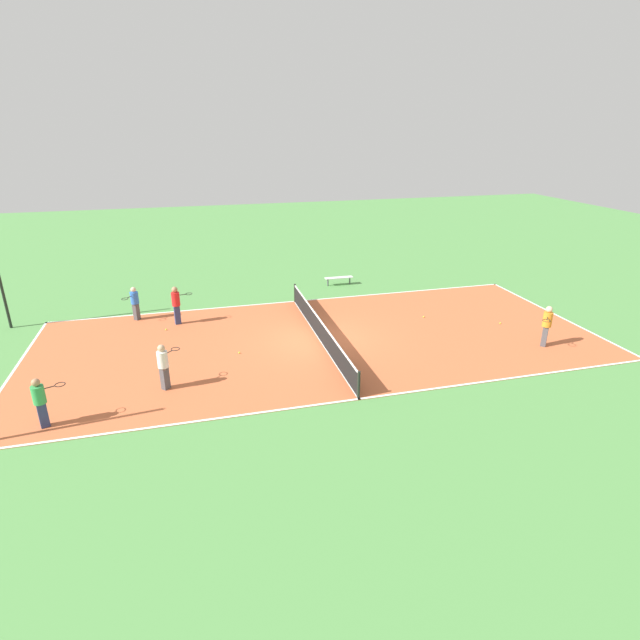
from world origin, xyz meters
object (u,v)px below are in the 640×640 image
(tennis_net, at_px, (320,329))
(player_near_blue, at_px, (135,301))
(player_far_green, at_px, (40,400))
(tennis_ball_midcourt, at_px, (424,317))
(player_far_white, at_px, (163,364))
(player_coach_red, at_px, (176,303))
(tennis_ball_far_baseline, at_px, (500,323))
(tennis_ball_near_net, at_px, (166,329))
(bench, at_px, (339,278))
(player_center_orange, at_px, (547,323))
(tennis_ball_left_sideline, at_px, (239,353))

(tennis_net, height_order, player_near_blue, player_near_blue)
(player_far_green, bearing_deg, tennis_ball_midcourt, -1.46)
(player_far_white, height_order, player_coach_red, player_coach_red)
(tennis_ball_far_baseline, bearing_deg, tennis_ball_near_net, 78.11)
(bench, relative_size, player_near_blue, 1.02)
(player_near_blue, relative_size, player_center_orange, 0.92)
(tennis_ball_near_net, bearing_deg, tennis_ball_midcourt, -97.08)
(player_far_white, xyz_separation_m, tennis_ball_left_sideline, (2.19, -2.72, -0.90))
(tennis_net, distance_m, player_far_green, 10.47)
(tennis_ball_near_net, bearing_deg, tennis_net, -113.30)
(player_far_green, xyz_separation_m, tennis_ball_left_sideline, (3.67, -6.15, -0.88))
(player_far_white, xyz_separation_m, player_far_green, (-1.48, 3.43, -0.03))
(player_far_white, height_order, tennis_ball_near_net, player_far_white)
(player_coach_red, bearing_deg, bench, 12.05)
(tennis_ball_midcourt, distance_m, tennis_ball_far_baseline, 3.41)
(player_near_blue, xyz_separation_m, player_far_green, (-8.60, 1.97, 0.02))
(tennis_net, height_order, player_center_orange, player_center_orange)
(bench, bearing_deg, tennis_ball_near_net, 26.08)
(bench, height_order, tennis_ball_left_sideline, bench)
(tennis_net, relative_size, player_far_white, 6.14)
(player_coach_red, xyz_separation_m, tennis_ball_midcourt, (-2.11, -11.13, -0.98))
(tennis_net, distance_m, tennis_ball_near_net, 6.86)
(player_coach_red, xyz_separation_m, tennis_ball_far_baseline, (-3.75, -14.12, -0.98))
(tennis_net, bearing_deg, player_far_green, 113.64)
(player_near_blue, distance_m, tennis_ball_left_sideline, 6.52)
(player_far_white, height_order, player_far_green, player_far_white)
(bench, xyz_separation_m, tennis_ball_left_sideline, (-7.79, 6.45, -0.33))
(tennis_net, height_order, bench, tennis_net)
(player_center_orange, height_order, player_far_green, player_center_orange)
(tennis_ball_left_sideline, distance_m, tennis_ball_far_baseline, 11.80)
(player_center_orange, bearing_deg, tennis_net, -65.14)
(player_coach_red, distance_m, tennis_ball_far_baseline, 14.64)
(tennis_net, distance_m, player_coach_red, 6.70)
(tennis_ball_far_baseline, bearing_deg, player_far_white, 99.17)
(tennis_net, bearing_deg, tennis_ball_left_sideline, 98.67)
(bench, bearing_deg, player_far_white, 47.42)
(bench, distance_m, tennis_ball_left_sideline, 10.12)
(player_coach_red, bearing_deg, player_center_orange, -35.54)
(player_center_orange, distance_m, player_far_green, 18.28)
(player_coach_red, height_order, tennis_ball_midcourt, player_coach_red)
(player_center_orange, xyz_separation_m, player_far_green, (-1.25, 18.24, -0.07))
(player_near_blue, bearing_deg, player_far_white, 47.30)
(player_far_white, bearing_deg, player_near_blue, 56.42)
(player_coach_red, bearing_deg, player_near_blue, 138.94)
(player_coach_red, height_order, tennis_ball_near_net, player_coach_red)
(bench, xyz_separation_m, tennis_ball_far_baseline, (-7.64, -5.34, -0.33))
(player_far_green, bearing_deg, player_near_blue, 55.58)
(player_center_orange, bearing_deg, tennis_ball_left_sideline, -57.66)
(player_coach_red, distance_m, tennis_ball_near_net, 1.30)
(player_near_blue, distance_m, player_coach_red, 2.13)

